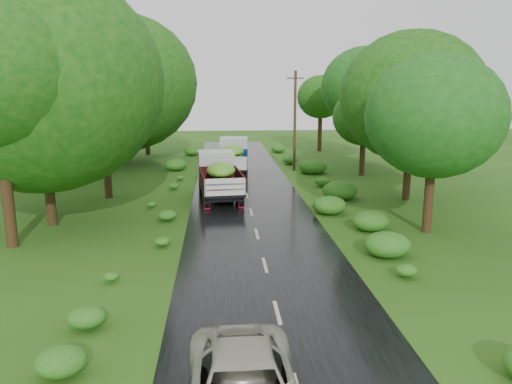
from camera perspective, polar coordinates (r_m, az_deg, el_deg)
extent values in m
plane|color=#1F4A0F|center=(15.31, 2.45, -13.65)|extent=(120.00, 120.00, 0.00)
cube|color=black|center=(19.90, 0.76, -7.35)|extent=(6.50, 80.00, 0.02)
cube|color=#BFB78C|center=(15.30, 2.45, -13.57)|extent=(0.12, 1.60, 0.00)
cube|color=#BFB78C|center=(18.96, 1.03, -8.33)|extent=(0.12, 1.60, 0.00)
cube|color=#BFB78C|center=(22.74, 0.09, -4.80)|extent=(0.12, 1.60, 0.00)
cube|color=#BFB78C|center=(26.58, -0.57, -2.28)|extent=(0.12, 1.60, 0.00)
cube|color=#BFB78C|center=(30.46, -1.06, -0.40)|extent=(0.12, 1.60, 0.00)
cube|color=#BFB78C|center=(34.37, -1.44, 1.06)|extent=(0.12, 1.60, 0.00)
cube|color=#BFB78C|center=(38.30, -1.74, 2.21)|extent=(0.12, 1.60, 0.00)
cube|color=#BFB78C|center=(42.24, -1.99, 3.15)|extent=(0.12, 1.60, 0.00)
cube|color=#BFB78C|center=(46.19, -2.19, 3.93)|extent=(0.12, 1.60, 0.00)
cube|color=#BFB78C|center=(50.15, -2.36, 4.59)|extent=(0.12, 1.60, 0.00)
cube|color=#BFB78C|center=(54.11, -2.51, 5.15)|extent=(0.12, 1.60, 0.00)
cube|color=black|center=(29.43, -4.20, 0.33)|extent=(2.20, 5.57, 0.27)
cylinder|color=black|center=(31.31, -6.27, 0.74)|extent=(0.36, 0.99, 0.96)
cylinder|color=black|center=(31.48, -2.87, 0.86)|extent=(0.36, 0.99, 0.96)
cylinder|color=black|center=(28.18, -5.83, -0.54)|extent=(0.36, 0.99, 0.96)
cylinder|color=black|center=(28.37, -2.06, -0.40)|extent=(0.36, 0.99, 0.96)
cylinder|color=black|center=(27.22, -5.67, -0.99)|extent=(0.36, 0.99, 0.96)
cylinder|color=black|center=(27.42, -1.77, -0.84)|extent=(0.36, 0.99, 0.96)
cube|color=maroon|center=(26.95, -5.61, -1.59)|extent=(0.33, 0.07, 0.43)
cube|color=maroon|center=(27.15, -1.67, -1.43)|extent=(0.33, 0.07, 0.43)
cube|color=silver|center=(31.36, -4.64, 3.01)|extent=(2.30, 2.04, 1.83)
cube|color=black|center=(28.40, -4.00, 0.33)|extent=(2.62, 4.35, 0.15)
cube|color=#420B0B|center=(28.21, -6.17, 1.32)|extent=(0.49, 4.13, 0.92)
cube|color=#420B0B|center=(28.42, -1.87, 1.47)|extent=(0.49, 4.13, 0.92)
cube|color=#420B0B|center=(30.29, -4.42, 2.10)|extent=(2.21, 0.30, 0.92)
cube|color=silver|center=(26.31, -3.54, 0.57)|extent=(2.21, 0.30, 0.92)
ellipsoid|color=#358C19|center=(28.19, -4.03, 2.54)|extent=(2.20, 3.65, 0.96)
cube|color=black|center=(37.31, -2.64, 2.88)|extent=(2.02, 5.54, 0.27)
cylinder|color=black|center=(39.33, -3.90, 3.14)|extent=(0.33, 0.98, 0.97)
cylinder|color=black|center=(39.26, -1.16, 3.15)|extent=(0.33, 0.98, 0.97)
cylinder|color=black|center=(36.16, -4.19, 2.33)|extent=(0.33, 0.98, 0.97)
cylinder|color=black|center=(36.09, -1.22, 2.34)|extent=(0.33, 0.98, 0.97)
cylinder|color=black|center=(35.19, -4.29, 2.05)|extent=(0.33, 0.98, 0.97)
cylinder|color=black|center=(35.12, -1.23, 2.06)|extent=(0.33, 0.98, 0.97)
cube|color=maroon|center=(34.90, -4.32, 1.61)|extent=(0.33, 0.06, 0.44)
cube|color=maroon|center=(34.83, -1.24, 1.62)|extent=(0.33, 0.06, 0.44)
cube|color=silver|center=(39.31, -2.54, 4.91)|extent=(2.25, 1.97, 1.84)
cube|color=black|center=(36.27, -2.70, 2.95)|extent=(2.49, 4.29, 0.15)
cube|color=navy|center=(36.25, -4.40, 3.78)|extent=(0.35, 4.15, 0.92)
cube|color=navy|center=(36.17, -1.00, 3.80)|extent=(0.35, 4.15, 0.92)
cube|color=navy|center=(38.21, -2.59, 4.24)|extent=(2.22, 0.22, 0.92)
cube|color=silver|center=(34.18, -2.83, 3.29)|extent=(2.22, 0.22, 0.92)
ellipsoid|color=#358C19|center=(36.11, -2.71, 4.70)|extent=(2.09, 3.61, 0.97)
cylinder|color=#382616|center=(39.11, 4.46, 8.04)|extent=(0.22, 0.22, 7.70)
cube|color=#382616|center=(39.01, 4.54, 12.84)|extent=(1.35, 0.16, 0.10)
cylinder|color=black|center=(22.63, -26.98, 4.21)|extent=(0.47, 0.47, 8.08)
cylinder|color=black|center=(25.45, -22.92, 4.91)|extent=(0.47, 0.47, 7.72)
ellipsoid|color=#0E4A0E|center=(25.30, -23.47, 11.50)|extent=(4.76, 4.76, 4.28)
cylinder|color=black|center=(30.69, -16.85, 5.92)|extent=(0.45, 0.45, 7.17)
ellipsoid|color=#0E4A0E|center=(30.53, -17.17, 11.00)|extent=(3.24, 3.24, 2.92)
cylinder|color=black|center=(37.01, -20.97, 8.44)|extent=(0.51, 0.51, 9.50)
ellipsoid|color=#0E4A0E|center=(37.00, -21.41, 14.02)|extent=(3.92, 3.92, 3.53)
cylinder|color=black|center=(39.94, -17.22, 7.55)|extent=(0.46, 0.46, 7.60)
ellipsoid|color=#0E4A0E|center=(39.84, -17.48, 11.69)|extent=(3.39, 3.39, 3.05)
cylinder|color=black|center=(44.45, -14.97, 8.17)|extent=(0.46, 0.46, 7.70)
ellipsoid|color=#0E4A0E|center=(44.36, -15.18, 11.94)|extent=(5.06, 5.06, 4.55)
cylinder|color=black|center=(49.19, -12.45, 8.96)|extent=(0.48, 0.48, 8.24)
ellipsoid|color=#0E4A0E|center=(49.13, -12.62, 12.61)|extent=(3.72, 3.72, 3.34)
cylinder|color=black|center=(23.76, 19.36, 2.67)|extent=(0.42, 0.42, 6.03)
ellipsoid|color=#144F13|center=(23.51, 19.76, 8.18)|extent=(3.49, 3.49, 3.14)
cylinder|color=black|center=(30.19, 17.12, 5.45)|extent=(0.44, 0.44, 6.80)
ellipsoid|color=#144F13|center=(30.02, 17.43, 10.35)|extent=(4.06, 4.06, 3.65)
cylinder|color=black|center=(37.81, 12.13, 5.54)|extent=(0.40, 0.40, 4.91)
ellipsoid|color=#144F13|center=(37.64, 12.26, 8.37)|extent=(3.04, 3.04, 2.74)
cylinder|color=black|center=(43.45, 12.22, 7.99)|extent=(0.46, 0.46, 7.35)
ellipsoid|color=#144F13|center=(43.35, 12.39, 11.67)|extent=(3.84, 3.84, 3.46)
cylinder|color=black|center=(51.14, 7.34, 8.10)|extent=(0.43, 0.43, 6.17)
ellipsoid|color=#144F13|center=(51.02, 7.41, 10.73)|extent=(3.09, 3.09, 2.78)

